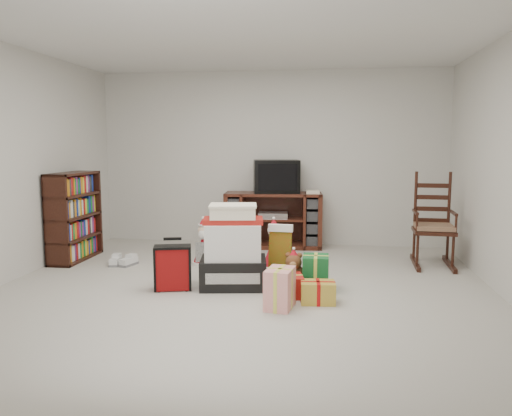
{
  "coord_description": "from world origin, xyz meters",
  "views": [
    {
      "loc": [
        0.83,
        -4.73,
        1.45
      ],
      "look_at": [
        0.06,
        0.6,
        0.76
      ],
      "focal_mm": 35.0,
      "sensor_mm": 36.0,
      "label": 1
    }
  ],
  "objects_px": {
    "bookshelf": "(74,218)",
    "tv_stand": "(273,220)",
    "red_suitcase": "(173,268)",
    "santa_figurine": "(274,249)",
    "rocking_chair": "(432,232)",
    "gift_cluster": "(302,284)",
    "gift_pile": "(233,252)",
    "crt_television": "(276,176)",
    "sneaker_pair": "(122,261)",
    "teddy_bear": "(294,273)",
    "mrs_claus_figurine": "(203,247)"
  },
  "relations": [
    {
      "from": "bookshelf",
      "to": "tv_stand",
      "type": "bearing_deg",
      "value": 25.41
    },
    {
      "from": "red_suitcase",
      "to": "santa_figurine",
      "type": "bearing_deg",
      "value": 32.88
    },
    {
      "from": "rocking_chair",
      "to": "gift_cluster",
      "type": "distance_m",
      "value": 2.2
    },
    {
      "from": "gift_pile",
      "to": "crt_television",
      "type": "distance_m",
      "value": 2.18
    },
    {
      "from": "rocking_chair",
      "to": "sneaker_pair",
      "type": "xyz_separation_m",
      "value": [
        -3.71,
        -0.58,
        -0.35
      ]
    },
    {
      "from": "gift_pile",
      "to": "teddy_bear",
      "type": "bearing_deg",
      "value": -7.3
    },
    {
      "from": "gift_cluster",
      "to": "mrs_claus_figurine",
      "type": "bearing_deg",
      "value": 136.38
    },
    {
      "from": "sneaker_pair",
      "to": "gift_cluster",
      "type": "relative_size",
      "value": 0.35
    },
    {
      "from": "crt_television",
      "to": "gift_pile",
      "type": "bearing_deg",
      "value": -106.83
    },
    {
      "from": "rocking_chair",
      "to": "mrs_claus_figurine",
      "type": "xyz_separation_m",
      "value": [
        -2.74,
        -0.4,
        -0.18
      ]
    },
    {
      "from": "santa_figurine",
      "to": "gift_cluster",
      "type": "distance_m",
      "value": 1.19
    },
    {
      "from": "gift_cluster",
      "to": "red_suitcase",
      "type": "bearing_deg",
      "value": 174.95
    },
    {
      "from": "mrs_claus_figurine",
      "to": "santa_figurine",
      "type": "bearing_deg",
      "value": -4.91
    },
    {
      "from": "tv_stand",
      "to": "mrs_claus_figurine",
      "type": "distance_m",
      "value": 1.39
    },
    {
      "from": "gift_pile",
      "to": "gift_cluster",
      "type": "height_order",
      "value": "gift_pile"
    },
    {
      "from": "teddy_bear",
      "to": "mrs_claus_figurine",
      "type": "bearing_deg",
      "value": 142.97
    },
    {
      "from": "tv_stand",
      "to": "red_suitcase",
      "type": "xyz_separation_m",
      "value": [
        -0.76,
        -2.25,
        -0.16
      ]
    },
    {
      "from": "red_suitcase",
      "to": "mrs_claus_figurine",
      "type": "height_order",
      "value": "mrs_claus_figurine"
    },
    {
      "from": "santa_figurine",
      "to": "gift_cluster",
      "type": "relative_size",
      "value": 0.64
    },
    {
      "from": "rocking_chair",
      "to": "sneaker_pair",
      "type": "relative_size",
      "value": 3.56
    },
    {
      "from": "crt_television",
      "to": "tv_stand",
      "type": "bearing_deg",
      "value": -175.06
    },
    {
      "from": "bookshelf",
      "to": "rocking_chair",
      "type": "bearing_deg",
      "value": 4.7
    },
    {
      "from": "santa_figurine",
      "to": "sneaker_pair",
      "type": "distance_m",
      "value": 1.84
    },
    {
      "from": "sneaker_pair",
      "to": "rocking_chair",
      "type": "bearing_deg",
      "value": 9.47
    },
    {
      "from": "mrs_claus_figurine",
      "to": "sneaker_pair",
      "type": "height_order",
      "value": "mrs_claus_figurine"
    },
    {
      "from": "bookshelf",
      "to": "sneaker_pair",
      "type": "distance_m",
      "value": 0.88
    },
    {
      "from": "santa_figurine",
      "to": "sneaker_pair",
      "type": "bearing_deg",
      "value": -176.64
    },
    {
      "from": "santa_figurine",
      "to": "sneaker_pair",
      "type": "height_order",
      "value": "santa_figurine"
    },
    {
      "from": "gift_cluster",
      "to": "santa_figurine",
      "type": "bearing_deg",
      "value": 109.24
    },
    {
      "from": "tv_stand",
      "to": "santa_figurine",
      "type": "relative_size",
      "value": 2.33
    },
    {
      "from": "mrs_claus_figurine",
      "to": "rocking_chair",
      "type": "bearing_deg",
      "value": 8.23
    },
    {
      "from": "mrs_claus_figurine",
      "to": "gift_pile",
      "type": "bearing_deg",
      "value": -58.79
    },
    {
      "from": "teddy_bear",
      "to": "gift_cluster",
      "type": "distance_m",
      "value": 0.34
    },
    {
      "from": "gift_pile",
      "to": "gift_cluster",
      "type": "xyz_separation_m",
      "value": [
        0.72,
        -0.31,
        -0.22
      ]
    },
    {
      "from": "rocking_chair",
      "to": "santa_figurine",
      "type": "distance_m",
      "value": 1.94
    },
    {
      "from": "tv_stand",
      "to": "gift_cluster",
      "type": "bearing_deg",
      "value": -81.71
    },
    {
      "from": "bookshelf",
      "to": "rocking_chair",
      "type": "height_order",
      "value": "rocking_chair"
    },
    {
      "from": "mrs_claus_figurine",
      "to": "red_suitcase",
      "type": "bearing_deg",
      "value": -92.13
    },
    {
      "from": "tv_stand",
      "to": "gift_cluster",
      "type": "distance_m",
      "value": 2.44
    },
    {
      "from": "teddy_bear",
      "to": "mrs_claus_figurine",
      "type": "xyz_separation_m",
      "value": [
        -1.15,
        0.87,
        0.06
      ]
    },
    {
      "from": "bookshelf",
      "to": "teddy_bear",
      "type": "distance_m",
      "value": 2.99
    },
    {
      "from": "tv_stand",
      "to": "mrs_claus_figurine",
      "type": "height_order",
      "value": "tv_stand"
    },
    {
      "from": "teddy_bear",
      "to": "mrs_claus_figurine",
      "type": "height_order",
      "value": "mrs_claus_figurine"
    },
    {
      "from": "tv_stand",
      "to": "sneaker_pair",
      "type": "height_order",
      "value": "tv_stand"
    },
    {
      "from": "mrs_claus_figurine",
      "to": "sneaker_pair",
      "type": "relative_size",
      "value": 1.75
    },
    {
      "from": "mrs_claus_figurine",
      "to": "bookshelf",
      "type": "bearing_deg",
      "value": 178.84
    },
    {
      "from": "rocking_chair",
      "to": "gift_cluster",
      "type": "height_order",
      "value": "rocking_chair"
    },
    {
      "from": "crt_television",
      "to": "mrs_claus_figurine",
      "type": "bearing_deg",
      "value": -133.52
    },
    {
      "from": "gift_cluster",
      "to": "crt_television",
      "type": "bearing_deg",
      "value": 101.76
    },
    {
      "from": "santa_figurine",
      "to": "teddy_bear",
      "type": "bearing_deg",
      "value": -69.99
    }
  ]
}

